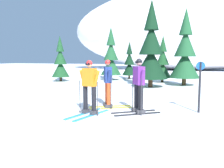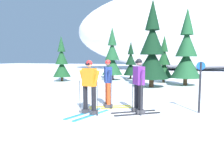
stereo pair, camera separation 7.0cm
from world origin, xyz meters
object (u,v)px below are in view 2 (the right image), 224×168
(pine_tree_far_left, at_px, (62,62))
(pine_tree_left, at_px, (112,58))
(pine_tree_center_left, at_px, (131,63))
(pine_tree_center_right, at_px, (164,63))
(skier_navy_jacket, at_px, (108,83))
(skier_purple_jacket, at_px, (138,84))
(skier_orange_jacket, at_px, (89,86))
(pine_tree_center, at_px, (152,51))
(trail_marker_post, at_px, (200,84))
(pine_tree_right, at_px, (186,53))

(pine_tree_far_left, bearing_deg, pine_tree_left, 35.07)
(pine_tree_center_left, height_order, pine_tree_center_right, pine_tree_center_right)
(skier_navy_jacket, bearing_deg, skier_purple_jacket, -20.06)
(skier_orange_jacket, distance_m, pine_tree_far_left, 11.20)
(skier_navy_jacket, xyz_separation_m, skier_purple_jacket, (1.24, -0.45, 0.04))
(pine_tree_far_left, distance_m, pine_tree_center_left, 6.04)
(pine_tree_center, bearing_deg, pine_tree_far_left, 170.09)
(skier_purple_jacket, height_order, pine_tree_center_right, pine_tree_center_right)
(skier_purple_jacket, relative_size, pine_tree_left, 0.41)
(skier_orange_jacket, relative_size, trail_marker_post, 1.05)
(skier_purple_jacket, height_order, pine_tree_center, pine_tree_center)
(pine_tree_left, relative_size, trail_marker_post, 2.59)
(pine_tree_far_left, bearing_deg, pine_tree_center_left, 40.77)
(skier_orange_jacket, height_order, pine_tree_center_left, pine_tree_center_left)
(skier_navy_jacket, distance_m, pine_tree_left, 10.81)
(pine_tree_right, bearing_deg, pine_tree_far_left, -177.58)
(pine_tree_center_right, bearing_deg, pine_tree_left, 173.25)
(skier_orange_jacket, relative_size, pine_tree_center_left, 0.54)
(skier_navy_jacket, height_order, pine_tree_center_left, pine_tree_center_left)
(skier_purple_jacket, relative_size, pine_tree_right, 0.35)
(pine_tree_far_left, bearing_deg, trail_marker_post, -36.59)
(pine_tree_right, bearing_deg, pine_tree_left, 161.53)
(skier_purple_jacket, relative_size, pine_tree_center_right, 0.51)
(skier_orange_jacket, distance_m, skier_purple_jacket, 1.61)
(skier_orange_jacket, distance_m, trail_marker_post, 3.65)
(skier_orange_jacket, distance_m, pine_tree_center_right, 10.87)
(pine_tree_far_left, height_order, pine_tree_right, pine_tree_right)
(skier_navy_jacket, distance_m, skier_purple_jacket, 1.32)
(skier_orange_jacket, relative_size, skier_purple_jacket, 0.99)
(pine_tree_center_left, distance_m, pine_tree_right, 6.00)
(skier_purple_jacket, xyz_separation_m, pine_tree_center, (-0.81, 6.95, 1.31))
(pine_tree_center_left, bearing_deg, skier_purple_jacket, -73.48)
(skier_purple_jacket, bearing_deg, trail_marker_post, 21.70)
(trail_marker_post, bearing_deg, pine_tree_center_right, 104.16)
(skier_navy_jacket, distance_m, pine_tree_center_left, 11.98)
(skier_orange_jacket, height_order, pine_tree_right, pine_tree_right)
(skier_orange_jacket, relative_size, pine_tree_right, 0.35)
(skier_navy_jacket, bearing_deg, skier_orange_jacket, -100.50)
(pine_tree_far_left, relative_size, trail_marker_post, 2.09)
(skier_navy_jacket, distance_m, pine_tree_center_right, 9.71)
(skier_navy_jacket, relative_size, pine_tree_left, 0.40)
(pine_tree_center_left, bearing_deg, pine_tree_right, -36.57)
(pine_tree_far_left, distance_m, pine_tree_left, 4.16)
(pine_tree_left, height_order, pine_tree_right, pine_tree_right)
(skier_purple_jacket, height_order, trail_marker_post, skier_purple_jacket)
(pine_tree_center_left, bearing_deg, pine_tree_center_right, -33.28)
(pine_tree_left, height_order, pine_tree_center_right, pine_tree_left)
(pine_tree_left, bearing_deg, pine_tree_center, -42.71)
(pine_tree_far_left, xyz_separation_m, trail_marker_post, (10.08, -7.49, -0.54))
(skier_navy_jacket, height_order, skier_orange_jacket, skier_navy_jacket)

